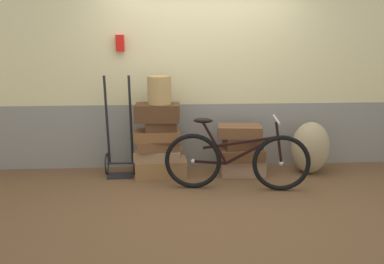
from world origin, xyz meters
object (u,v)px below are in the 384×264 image
(suitcase_1, at_px, (158,154))
(suitcase_4, at_px, (161,126))
(wicker_basket, at_px, (159,90))
(bicycle, at_px, (236,160))
(suitcase_0, at_px, (161,167))
(burlap_sack, at_px, (310,148))
(suitcase_2, at_px, (158,145))
(suitcase_5, at_px, (157,113))
(luggage_trolley, at_px, (120,151))
(suitcase_7, at_px, (241,154))
(suitcase_3, at_px, (157,135))
(suitcase_6, at_px, (242,166))
(suitcase_9, at_px, (239,131))
(suitcase_8, at_px, (243,142))

(suitcase_1, relative_size, suitcase_4, 1.51)
(wicker_basket, relative_size, bicycle, 0.20)
(suitcase_0, relative_size, bicycle, 0.39)
(suitcase_0, relative_size, burlap_sack, 0.95)
(suitcase_2, distance_m, suitcase_5, 0.42)
(wicker_basket, relative_size, luggage_trolley, 0.26)
(suitcase_7, bearing_deg, suitcase_3, 178.65)
(wicker_basket, xyz_separation_m, burlap_sack, (1.92, 0.00, -0.76))
(suitcase_6, bearing_deg, suitcase_2, -177.18)
(suitcase_5, xyz_separation_m, suitcase_6, (1.08, 0.04, -0.72))
(suitcase_9, bearing_deg, suitcase_6, 32.39)
(suitcase_6, xyz_separation_m, suitcase_9, (-0.05, -0.03, 0.47))
(suitcase_0, height_order, suitcase_7, suitcase_7)
(suitcase_1, distance_m, suitcase_9, 1.07)
(suitcase_2, height_order, suitcase_4, suitcase_4)
(luggage_trolley, bearing_deg, suitcase_4, -13.86)
(suitcase_2, bearing_deg, suitcase_7, -7.09)
(suitcase_5, height_order, suitcase_9, suitcase_5)
(suitcase_0, distance_m, suitcase_8, 1.09)
(suitcase_9, distance_m, burlap_sack, 0.96)
(luggage_trolley, bearing_deg, suitcase_5, -14.20)
(suitcase_0, height_order, suitcase_4, suitcase_4)
(suitcase_8, relative_size, wicker_basket, 1.38)
(suitcase_8, distance_m, bicycle, 0.53)
(suitcase_7, xyz_separation_m, suitcase_9, (-0.03, 0.02, 0.29))
(suitcase_6, height_order, wicker_basket, wicker_basket)
(suitcase_7, distance_m, suitcase_9, 0.30)
(suitcase_9, relative_size, luggage_trolley, 0.43)
(suitcase_1, height_order, wicker_basket, wicker_basket)
(suitcase_3, xyz_separation_m, suitcase_7, (1.06, -0.02, -0.25))
(suitcase_7, bearing_deg, suitcase_5, 179.27)
(suitcase_0, bearing_deg, bicycle, -33.79)
(suitcase_3, distance_m, suitcase_8, 1.08)
(suitcase_5, height_order, suitcase_6, suitcase_5)
(suitcase_8, bearing_deg, wicker_basket, 173.21)
(suitcase_6, bearing_deg, burlap_sack, 0.57)
(suitcase_9, xyz_separation_m, burlap_sack, (0.93, 0.01, -0.24))
(suitcase_0, bearing_deg, burlap_sack, -3.70)
(suitcase_4, relative_size, bicycle, 0.23)
(bicycle, bearing_deg, suitcase_3, 151.53)
(suitcase_6, height_order, suitcase_7, suitcase_7)
(suitcase_2, bearing_deg, luggage_trolley, 162.14)
(suitcase_4, xyz_separation_m, suitcase_6, (1.04, 0.04, -0.55))
(burlap_sack, bearing_deg, suitcase_9, -179.58)
(bicycle, bearing_deg, suitcase_7, 72.65)
(suitcase_4, distance_m, wicker_basket, 0.44)
(suitcase_3, height_order, bicycle, bicycle)
(suitcase_4, bearing_deg, suitcase_8, -1.50)
(suitcase_2, distance_m, burlap_sack, 1.95)
(suitcase_7, height_order, wicker_basket, wicker_basket)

